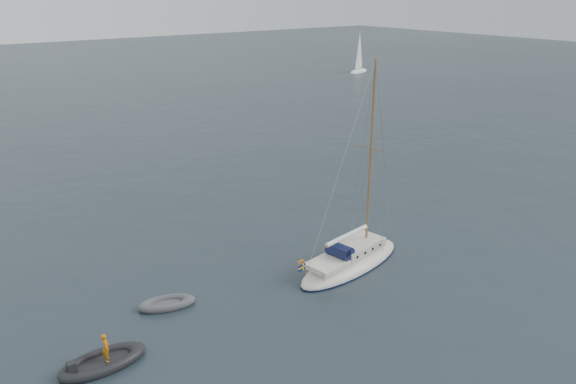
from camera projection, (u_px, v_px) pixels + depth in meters
ground at (274, 265)px, 32.16m from camera, size 300.00×300.00×0.00m
sailboat at (351, 251)px, 31.71m from camera, size 8.41×2.52×11.98m
dinghy at (167, 303)px, 27.88m from camera, size 2.83×1.28×0.41m
rib at (103, 361)px, 23.50m from camera, size 3.74×1.70×1.50m
distant_yacht_b at (359, 52)px, 103.12m from camera, size 6.31×3.36×8.36m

